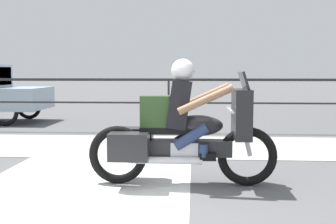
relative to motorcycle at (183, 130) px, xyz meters
The scene contains 5 objects.
ground_plane 1.09m from the motorcycle, 122.67° to the right, with size 120.00×120.00×0.00m, color #565659.
sidewalk_band 2.82m from the motorcycle, 99.48° to the left, with size 44.00×2.40×0.01m, color #A8A59E.
crosswalk_band 1.67m from the motorcycle, 143.70° to the right, with size 2.66×6.00×0.01m, color silver.
fence_railing 4.58m from the motorcycle, 95.66° to the left, with size 36.00×0.05×1.26m.
motorcycle is the anchor object (origin of this frame).
Camera 1 is at (0.59, -4.51, 1.43)m, focal length 45.00 mm.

